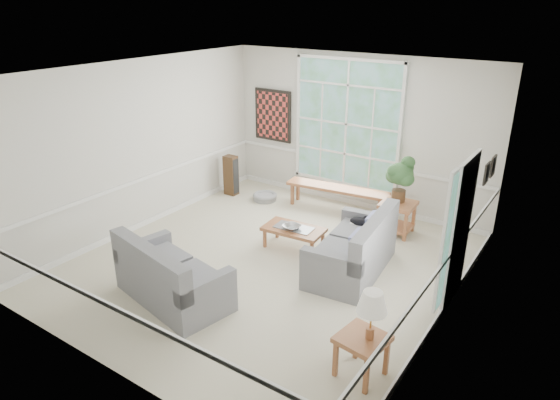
# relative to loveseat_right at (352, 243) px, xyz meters

# --- Properties ---
(floor) EXTENTS (5.50, 6.00, 0.01)m
(floor) POSITION_rel_loveseat_right_xyz_m (-1.19, -0.54, -0.48)
(floor) COLOR beige
(floor) RESTS_ON ground
(ceiling) EXTENTS (5.50, 6.00, 0.02)m
(ceiling) POSITION_rel_loveseat_right_xyz_m (-1.19, -0.54, 2.52)
(ceiling) COLOR white
(ceiling) RESTS_ON ground
(wall_back) EXTENTS (5.50, 0.02, 3.00)m
(wall_back) POSITION_rel_loveseat_right_xyz_m (-1.19, 2.46, 1.02)
(wall_back) COLOR silver
(wall_back) RESTS_ON ground
(wall_front) EXTENTS (5.50, 0.02, 3.00)m
(wall_front) POSITION_rel_loveseat_right_xyz_m (-1.19, -3.54, 1.02)
(wall_front) COLOR silver
(wall_front) RESTS_ON ground
(wall_left) EXTENTS (0.02, 6.00, 3.00)m
(wall_left) POSITION_rel_loveseat_right_xyz_m (-3.94, -0.54, 1.02)
(wall_left) COLOR silver
(wall_left) RESTS_ON ground
(wall_right) EXTENTS (0.02, 6.00, 3.00)m
(wall_right) POSITION_rel_loveseat_right_xyz_m (1.56, -0.54, 1.02)
(wall_right) COLOR silver
(wall_right) RESTS_ON ground
(window_back) EXTENTS (2.30, 0.08, 2.40)m
(window_back) POSITION_rel_loveseat_right_xyz_m (-1.39, 2.42, 1.17)
(window_back) COLOR white
(window_back) RESTS_ON wall_back
(entry_door) EXTENTS (0.08, 0.90, 2.10)m
(entry_door) POSITION_rel_loveseat_right_xyz_m (1.52, 0.06, 0.57)
(entry_door) COLOR white
(entry_door) RESTS_ON floor
(door_sidelight) EXTENTS (0.08, 0.26, 1.90)m
(door_sidelight) POSITION_rel_loveseat_right_xyz_m (1.52, -0.57, 0.67)
(door_sidelight) COLOR white
(door_sidelight) RESTS_ON wall_right
(wall_art) EXTENTS (0.90, 0.06, 1.10)m
(wall_art) POSITION_rel_loveseat_right_xyz_m (-3.14, 2.41, 1.12)
(wall_art) COLOR maroon
(wall_art) RESTS_ON wall_back
(wall_frame_near) EXTENTS (0.04, 0.26, 0.32)m
(wall_frame_near) POSITION_rel_loveseat_right_xyz_m (1.52, 1.21, 1.07)
(wall_frame_near) COLOR black
(wall_frame_near) RESTS_ON wall_right
(wall_frame_far) EXTENTS (0.04, 0.26, 0.32)m
(wall_frame_far) POSITION_rel_loveseat_right_xyz_m (1.52, 1.61, 1.07)
(wall_frame_far) COLOR black
(wall_frame_far) RESTS_ON wall_right
(loveseat_right) EXTENTS (1.09, 1.85, 0.96)m
(loveseat_right) POSITION_rel_loveseat_right_xyz_m (0.00, 0.00, 0.00)
(loveseat_right) COLOR slate
(loveseat_right) RESTS_ON floor
(loveseat_front) EXTENTS (1.85, 1.21, 0.92)m
(loveseat_front) POSITION_rel_loveseat_right_xyz_m (-1.70, -2.08, -0.02)
(loveseat_front) COLOR slate
(loveseat_front) RESTS_ON floor
(coffee_table) EXTENTS (1.05, 0.63, 0.38)m
(coffee_table) POSITION_rel_loveseat_right_xyz_m (-1.13, 0.14, -0.29)
(coffee_table) COLOR #985935
(coffee_table) RESTS_ON floor
(pewter_bowl) EXTENTS (0.39, 0.39, 0.09)m
(pewter_bowl) POSITION_rel_loveseat_right_xyz_m (-1.13, 0.07, -0.06)
(pewter_bowl) COLOR #9A9A9F
(pewter_bowl) RESTS_ON coffee_table
(window_bench) EXTENTS (2.08, 0.65, 0.48)m
(window_bench) POSITION_rel_loveseat_right_xyz_m (-1.31, 1.99, -0.24)
(window_bench) COLOR #985935
(window_bench) RESTS_ON floor
(end_table) EXTENTS (0.61, 0.61, 0.59)m
(end_table) POSITION_rel_loveseat_right_xyz_m (0.08, 1.66, -0.19)
(end_table) COLOR #985935
(end_table) RESTS_ON floor
(houseplant) EXTENTS (0.60, 0.60, 0.84)m
(houseplant) POSITION_rel_loveseat_right_xyz_m (0.04, 1.74, 0.53)
(houseplant) COLOR #2F552B
(houseplant) RESTS_ON end_table
(side_table) EXTENTS (0.57, 0.57, 0.52)m
(side_table) POSITION_rel_loveseat_right_xyz_m (1.14, -2.02, -0.22)
(side_table) COLOR #985935
(side_table) RESTS_ON floor
(table_lamp) EXTENTS (0.45, 0.45, 0.58)m
(table_lamp) POSITION_rel_loveseat_right_xyz_m (1.21, -1.99, 0.33)
(table_lamp) COLOR silver
(table_lamp) RESTS_ON side_table
(pet_bed) EXTENTS (0.53, 0.53, 0.15)m
(pet_bed) POSITION_rel_loveseat_right_xyz_m (-2.79, 1.61, -0.40)
(pet_bed) COLOR gray
(pet_bed) RESTS_ON floor
(floor_speaker) EXTENTS (0.27, 0.21, 0.85)m
(floor_speaker) POSITION_rel_loveseat_right_xyz_m (-3.59, 1.49, -0.05)
(floor_speaker) COLOR #412A17
(floor_speaker) RESTS_ON floor
(cat) EXTENTS (0.37, 0.30, 0.15)m
(cat) POSITION_rel_loveseat_right_xyz_m (-0.17, 0.61, 0.09)
(cat) COLOR black
(cat) RESTS_ON loveseat_right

